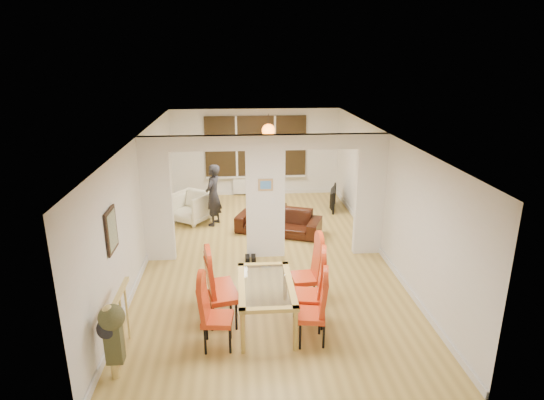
{
  "coord_description": "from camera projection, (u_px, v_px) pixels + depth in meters",
  "views": [
    {
      "loc": [
        -0.56,
        -8.91,
        4.12
      ],
      "look_at": [
        0.19,
        0.6,
        1.05
      ],
      "focal_mm": 30.0,
      "sensor_mm": 36.0,
      "label": 1
    }
  ],
  "objects": [
    {
      "name": "dining_chair_la",
      "position": [
        217.0,
        314.0,
        6.56
      ],
      "size": [
        0.48,
        0.48,
        1.08
      ],
      "primitive_type": null,
      "rotation": [
        0.0,
        0.0,
        -0.11
      ],
      "color": "red",
      "rests_on": "floor"
    },
    {
      "name": "sofa",
      "position": [
        279.0,
        221.0,
        10.9
      ],
      "size": [
        2.14,
        1.45,
        0.58
      ],
      "primitive_type": "imported",
      "rotation": [
        0.0,
        0.0,
        -0.37
      ],
      "color": "black",
      "rests_on": "floor"
    },
    {
      "name": "dining_chair_rc",
      "position": [
        305.0,
        273.0,
        7.71
      ],
      "size": [
        0.5,
        0.5,
        1.16
      ],
      "primitive_type": null,
      "rotation": [
        0.0,
        0.0,
        0.08
      ],
      "color": "red",
      "rests_on": "floor"
    },
    {
      "name": "pendant_light",
      "position": [
        268.0,
        131.0,
        12.25
      ],
      "size": [
        0.36,
        0.36,
        0.36
      ],
      "primitive_type": "sphere",
      "color": "orange",
      "rests_on": "room_walls"
    },
    {
      "name": "dining_chair_lc",
      "position": [
        220.0,
        280.0,
        7.61
      ],
      "size": [
        0.48,
        0.48,
        1.01
      ],
      "primitive_type": null,
      "rotation": [
        0.0,
        0.0,
        0.22
      ],
      "color": "red",
      "rests_on": "floor"
    },
    {
      "name": "wall_poster",
      "position": [
        111.0,
        230.0,
        6.81
      ],
      "size": [
        0.04,
        0.52,
        0.67
      ],
      "primitive_type": "cube",
      "color": "gray",
      "rests_on": "room_walls"
    },
    {
      "name": "dining_chair_ra",
      "position": [
        311.0,
        310.0,
        6.67
      ],
      "size": [
        0.5,
        0.5,
        1.07
      ],
      "primitive_type": null,
      "rotation": [
        0.0,
        0.0,
        -0.17
      ],
      "color": "red",
      "rests_on": "floor"
    },
    {
      "name": "dining_chair_rb",
      "position": [
        308.0,
        291.0,
        7.11
      ],
      "size": [
        0.54,
        0.54,
        1.17
      ],
      "primitive_type": null,
      "rotation": [
        0.0,
        0.0,
        -0.17
      ],
      "color": "red",
      "rests_on": "floor"
    },
    {
      "name": "dining_table",
      "position": [
        266.0,
        304.0,
        7.17
      ],
      "size": [
        0.86,
        1.53,
        0.71
      ],
      "primitive_type": null,
      "color": "#BB9945",
      "rests_on": "floor"
    },
    {
      "name": "television",
      "position": [
        330.0,
        198.0,
        12.63
      ],
      "size": [
        1.05,
        0.39,
        0.61
      ],
      "primitive_type": "imported",
      "rotation": [
        0.0,
        0.0,
        1.32
      ],
      "color": "black",
      "rests_on": "floor"
    },
    {
      "name": "coffee_table",
      "position": [
        270.0,
        210.0,
        12.28
      ],
      "size": [
        1.01,
        0.68,
        0.21
      ],
      "primitive_type": null,
      "rotation": [
        0.0,
        0.0,
        -0.26
      ],
      "color": "#362612",
      "rests_on": "floor"
    },
    {
      "name": "divider_wall",
      "position": [
        265.0,
        197.0,
        9.36
      ],
      "size": [
        5.0,
        0.18,
        2.6
      ],
      "primitive_type": "cube",
      "color": "white",
      "rests_on": "floor"
    },
    {
      "name": "room_walls",
      "position": [
        265.0,
        197.0,
        9.36
      ],
      "size": [
        5.0,
        9.0,
        2.6
      ],
      "primitive_type": null,
      "color": "silver",
      "rests_on": "floor"
    },
    {
      "name": "bay_window_blinds",
      "position": [
        256.0,
        146.0,
        13.51
      ],
      "size": [
        3.0,
        0.08,
        1.8
      ],
      "primitive_type": "cube",
      "color": "black",
      "rests_on": "room_walls"
    },
    {
      "name": "pillar_photo",
      "position": [
        266.0,
        185.0,
        9.18
      ],
      "size": [
        0.3,
        0.03,
        0.25
      ],
      "primitive_type": "cube",
      "color": "#4C8CD8",
      "rests_on": "divider_wall"
    },
    {
      "name": "radiator",
      "position": [
        256.0,
        185.0,
        13.84
      ],
      "size": [
        1.4,
        0.08,
        0.5
      ],
      "primitive_type": "cube",
      "color": "white",
      "rests_on": "floor"
    },
    {
      "name": "stair_newel",
      "position": [
        121.0,
        320.0,
        6.39
      ],
      "size": [
        0.4,
        1.2,
        1.1
      ],
      "primitive_type": null,
      "color": "#D5B861",
      "rests_on": "floor"
    },
    {
      "name": "person",
      "position": [
        213.0,
        195.0,
        11.29
      ],
      "size": [
        0.66,
        0.55,
        1.55
      ],
      "primitive_type": "imported",
      "rotation": [
        0.0,
        0.0,
        -1.95
      ],
      "color": "black",
      "rests_on": "floor"
    },
    {
      "name": "floor",
      "position": [
        266.0,
        255.0,
        9.76
      ],
      "size": [
        5.0,
        9.0,
        0.01
      ],
      "primitive_type": "cube",
      "color": "tan",
      "rests_on": "ground"
    },
    {
      "name": "bowl",
      "position": [
        264.0,
        204.0,
        12.32
      ],
      "size": [
        0.23,
        0.23,
        0.06
      ],
      "primitive_type": "imported",
      "color": "#362612",
      "rests_on": "coffee_table"
    },
    {
      "name": "dining_chair_lb",
      "position": [
        224.0,
        291.0,
        7.12
      ],
      "size": [
        0.54,
        0.54,
        1.15
      ],
      "primitive_type": null,
      "rotation": [
        0.0,
        0.0,
        0.21
      ],
      "color": "red",
      "rests_on": "floor"
    },
    {
      "name": "bottle",
      "position": [
        262.0,
        201.0,
        12.21
      ],
      "size": [
        0.07,
        0.07,
        0.27
      ],
      "primitive_type": "cylinder",
      "color": "#143F19",
      "rests_on": "coffee_table"
    },
    {
      "name": "shoes",
      "position": [
        250.0,
        258.0,
        9.51
      ],
      "size": [
        0.22,
        0.24,
        0.09
      ],
      "primitive_type": null,
      "color": "black",
      "rests_on": "floor"
    },
    {
      "name": "armchair",
      "position": [
        191.0,
        207.0,
        11.6
      ],
      "size": [
        1.17,
        1.18,
        0.78
      ],
      "primitive_type": "imported",
      "rotation": [
        0.0,
        0.0,
        -0.61
      ],
      "color": "white",
      "rests_on": "floor"
    }
  ]
}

